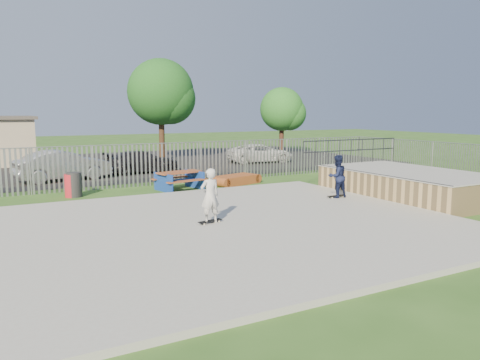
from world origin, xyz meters
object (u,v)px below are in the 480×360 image
car_white (260,153)px  tree_mid (161,92)px  trash_bin_grey (74,185)px  trash_bin_red (72,186)px  car_dark (142,162)px  car_silver (63,165)px  funbox (236,180)px  skater_white (210,196)px  picnic_table (179,180)px  tree_right (282,109)px  skater_navy (337,176)px

car_white → tree_mid: bearing=58.0°
trash_bin_grey → tree_mid: size_ratio=0.14×
trash_bin_red → car_white: 15.55m
trash_bin_grey → trash_bin_red: bearing=168.0°
car_white → car_dark: bearing=108.4°
tree_mid → car_silver: bearing=-136.9°
funbox → car_dark: 6.83m
trash_bin_red → car_dark: 7.75m
skater_white → picnic_table: bearing=-106.2°
trash_bin_grey → car_white: car_white is taller
tree_right → skater_navy: 20.62m
car_silver → skater_navy: size_ratio=2.80×
car_white → tree_right: (4.82, 4.69, 3.02)m
skater_white → car_white: bearing=-128.1°
skater_white → tree_right: bearing=-130.8°
funbox → skater_navy: (1.46, -5.74, 0.77)m
tree_mid → tree_right: (10.28, 0.02, -1.19)m
tree_right → funbox: bearing=-131.0°
tree_right → trash_bin_red: bearing=-146.2°
trash_bin_grey → skater_navy: skater_navy is taller
car_silver → car_dark: bearing=-88.7°
funbox → trash_bin_grey: (-7.47, 0.13, 0.29)m
tree_right → car_silver: bearing=-158.0°
trash_bin_grey → car_white: size_ratio=0.22×
funbox → trash_bin_red: size_ratio=2.50×
car_white → skater_white: skater_white is taller
trash_bin_red → tree_mid: size_ratio=0.13×
picnic_table → trash_bin_red: size_ratio=2.37×
funbox → tree_mid: (0.54, 12.42, 4.64)m
car_white → skater_navy: 14.24m
picnic_table → trash_bin_grey: trash_bin_grey is taller
trash_bin_red → tree_mid: 15.34m
trash_bin_red → car_dark: size_ratio=0.22×
funbox → trash_bin_red: trash_bin_red is taller
car_white → skater_white: size_ratio=2.73×
trash_bin_grey → car_dark: car_dark is taller
funbox → trash_bin_red: (-7.57, 0.15, 0.26)m
picnic_table → skater_white: 7.22m
car_dark → skater_navy: size_ratio=2.60×
trash_bin_red → skater_white: skater_white is taller
trash_bin_red → trash_bin_grey: bearing=-12.0°
tree_right → skater_navy: size_ratio=3.27×
trash_bin_red → trash_bin_grey: size_ratio=0.93×
picnic_table → car_white: (9.01, 8.01, 0.23)m
car_silver → car_white: 13.47m
trash_bin_red → picnic_table: bearing=-5.2°
car_silver → tree_mid: tree_mid is taller
trash_bin_red → tree_mid: (8.11, 12.26, 4.38)m
car_dark → tree_mid: size_ratio=0.60×
car_silver → tree_mid: 11.38m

